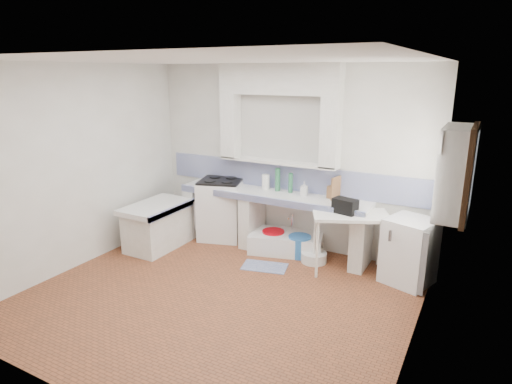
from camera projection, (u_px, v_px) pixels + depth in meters
The scene contains 36 objects.
floor at pixel (217, 297), 5.34m from camera, with size 4.50×4.50×0.00m, color brown.
ceiling at pixel (211, 60), 4.59m from camera, with size 4.50×4.50×0.00m, color white.
wall_back at pixel (287, 158), 6.65m from camera, with size 4.50×4.50×0.00m, color white.
wall_front at pixel (66, 247), 3.27m from camera, with size 4.50×4.50×0.00m, color white.
wall_left at pixel (79, 167), 6.00m from camera, with size 4.50×4.50×0.00m, color white.
wall_right at pixel (421, 218), 3.93m from camera, with size 4.50×4.50×0.00m, color white.
alcove_mass at pixel (279, 79), 6.28m from camera, with size 1.90×0.25×0.45m, color white.
window_frame at pixel (456, 172), 4.81m from camera, with size 0.35×0.86×1.06m, color #3C2313.
lace_valance at pixel (446, 137), 4.77m from camera, with size 0.01×0.84×0.24m, color white.
counter_slab at pixel (272, 196), 6.59m from camera, with size 3.00×0.60×0.08m, color white.
counter_lip at pixel (264, 200), 6.35m from camera, with size 3.00×0.04×0.10m, color navy.
counter_pier_left at pixel (198, 210), 7.35m from camera, with size 0.20×0.55×0.82m, color white.
counter_pier_mid at pixel (252, 220), 6.87m from camera, with size 0.20×0.55×0.82m, color white.
counter_pier_right at pixel (361, 240), 6.07m from camera, with size 0.20×0.55×0.82m, color white.
peninsula_top at pixel (157, 207), 6.70m from camera, with size 0.70×1.10×0.08m, color white.
peninsula_base at pixel (158, 228), 6.80m from camera, with size 0.60×1.00×0.62m, color white.
peninsula_lip at pixel (173, 210), 6.55m from camera, with size 0.04×1.10×0.10m, color navy.
backsplash at pixel (286, 177), 6.72m from camera, with size 4.27×0.03×0.40m, color navy.
stove at pixel (221, 210), 7.15m from camera, with size 0.68×0.66×0.96m, color white.
sink at pixel (286, 243), 6.67m from camera, with size 1.10×0.59×0.26m, color white.
side_table at pixel (349, 243), 5.93m from camera, with size 1.01×0.56×0.04m, color white.
fridge at pixel (409, 251), 5.62m from camera, with size 0.56×0.56×0.87m, color white.
bucket_red at pixel (273, 240), 6.70m from camera, with size 0.34×0.34×0.32m, color red.
bucket_orange at pixel (279, 244), 6.59m from camera, with size 0.31×0.31×0.29m, color orange.
bucket_blue at pixel (299, 246), 6.49m from camera, with size 0.34×0.34×0.32m, color blue.
basin_white at pixel (314, 257), 6.31m from camera, with size 0.37×0.37×0.15m, color white.
water_bottle_a at pixel (281, 238), 6.83m from camera, with size 0.08×0.08×0.30m, color silver.
water_bottle_b at pixel (299, 242), 6.73m from camera, with size 0.07×0.07×0.26m, color silver.
black_bag at pixel (345, 206), 5.81m from camera, with size 0.32×0.18×0.20m, color black.
green_bottle_a at pixel (278, 180), 6.65m from camera, with size 0.08×0.08×0.36m, color #2F774B.
green_bottle_b at pixel (291, 183), 6.56m from camera, with size 0.07×0.07×0.30m, color #2F774B.
knife_block at pixel (331, 192), 6.28m from camera, with size 0.09×0.07×0.18m, color olive.
cutting_board at pixel (336, 188), 6.23m from camera, with size 0.02×0.24×0.33m, color olive.
paper_towel at pixel (266, 182), 6.75m from camera, with size 0.12×0.12×0.24m, color white.
soap_bottle at pixel (304, 188), 6.44m from camera, with size 0.10×0.10×0.21m, color white.
rug at pixel (265, 267), 6.16m from camera, with size 0.63×0.36×0.01m, color navy.
Camera 1 is at (2.71, -3.98, 2.68)m, focal length 30.42 mm.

